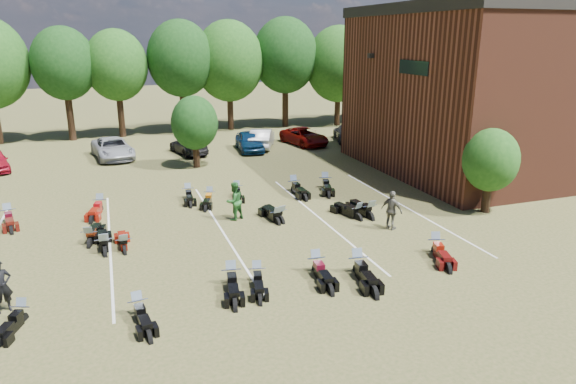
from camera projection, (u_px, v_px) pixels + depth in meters
name	position (u px, v px, depth m)	size (l,w,h in m)	color
ground	(304.00, 245.00, 22.43)	(160.00, 160.00, 0.00)	brown
car_2	(113.00, 148.00, 38.12)	(2.50, 5.43, 1.51)	#989AA1
car_3	(189.00, 145.00, 39.62)	(1.85, 4.55, 1.32)	black
car_4	(249.00, 141.00, 40.58)	(1.83, 4.54, 1.55)	navy
car_5	(262.00, 138.00, 41.78)	(1.65, 4.72, 1.55)	beige
car_6	(304.00, 136.00, 42.94)	(2.31, 5.01, 1.39)	#5F0705
car_7	(348.00, 133.00, 44.28)	(2.14, 5.26, 1.53)	#3A3A3F
person_black	(1.00, 286.00, 16.76)	(0.67, 0.44, 1.83)	black
person_green	(234.00, 201.00, 25.27)	(0.94, 0.73, 1.93)	#235F25
person_grey	(392.00, 210.00, 23.97)	(1.10, 0.46, 1.88)	#5A584D
motorcycle_0	(23.00, 322.00, 16.39)	(0.64, 1.99, 1.11)	black
motorcycle_1	(139.00, 316.00, 16.72)	(0.67, 2.11, 1.18)	black
motorcycle_2	(257.00, 283.00, 19.00)	(0.67, 2.09, 1.17)	black
motorcycle_3	(232.00, 285.00, 18.79)	(0.74, 2.33, 1.30)	black
motorcycle_4	(357.00, 274.00, 19.69)	(0.80, 2.50, 1.40)	black
motorcycle_5	(316.00, 273.00, 19.77)	(0.74, 2.32, 1.29)	black
motorcycle_6	(435.00, 254.00, 21.52)	(0.74, 2.34, 1.30)	#4F0B0B
motorcycle_7	(125.00, 253.00, 21.62)	(0.69, 2.16, 1.21)	maroon
motorcycle_8	(90.00, 246.00, 22.33)	(0.74, 2.33, 1.30)	black
motorcycle_9	(105.00, 255.00, 21.44)	(0.78, 2.45, 1.36)	black
motorcycle_10	(281.00, 222.00, 25.14)	(0.72, 2.25, 1.25)	black
motorcycle_11	(277.00, 224.00, 24.96)	(0.71, 2.23, 1.24)	black
motorcycle_12	(370.00, 219.00, 25.60)	(0.80, 2.52, 1.40)	black
motorcycle_13	(357.00, 220.00, 25.51)	(0.75, 2.34, 1.31)	black
motorcycle_14	(9.00, 222.00, 25.17)	(0.74, 2.34, 1.30)	#4A0F0A
motorcycle_15	(101.00, 211.00, 26.72)	(0.74, 2.32, 1.29)	maroon
motorcycle_16	(188.00, 198.00, 28.84)	(0.69, 2.17, 1.21)	black
motorcycle_17	(210.00, 202.00, 28.25)	(0.67, 2.11, 1.18)	black
motorcycle_18	(237.00, 196.00, 29.35)	(0.69, 2.15, 1.20)	black
motorcycle_19	(325.00, 188.00, 30.73)	(0.78, 2.45, 1.37)	black
motorcycle_20	(294.00, 192.00, 30.09)	(0.78, 2.44, 1.36)	black
brick_building	(550.00, 86.00, 36.00)	(25.40, 15.20, 10.70)	#5A291A
tree_line	(179.00, 64.00, 46.43)	(56.00, 6.00, 9.79)	black
young_tree_near_building	(491.00, 160.00, 25.88)	(2.80, 2.80, 4.16)	black
young_tree_midfield	(195.00, 123.00, 34.88)	(3.20, 3.20, 4.70)	black
parking_lines	(221.00, 230.00, 24.18)	(20.10, 14.00, 0.01)	silver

